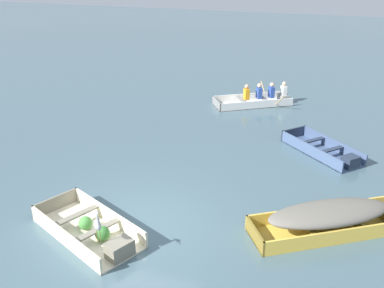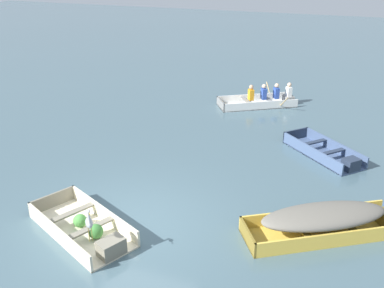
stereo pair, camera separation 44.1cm
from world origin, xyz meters
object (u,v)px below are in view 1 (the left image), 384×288
at_px(skiff_slate_blue_mid_moored, 324,151).
at_px(rowboat_white_with_crew, 258,99).
at_px(skiff_yellow_near_moored, 330,216).
at_px(dinghy_cream_foreground, 92,231).
at_px(heron_on_dinghy, 97,224).

distance_m(skiff_slate_blue_mid_moored, rowboat_white_with_crew, 5.06).
distance_m(skiff_yellow_near_moored, rowboat_white_with_crew, 8.88).
xyz_separation_m(skiff_yellow_near_moored, rowboat_white_with_crew, (-3.23, 8.27, -0.16)).
bearing_deg(skiff_slate_blue_mid_moored, rowboat_white_with_crew, 124.97).
distance_m(dinghy_cream_foreground, skiff_yellow_near_moored, 5.34).
distance_m(skiff_yellow_near_moored, heron_on_dinghy, 5.10).
distance_m(skiff_slate_blue_mid_moored, heron_on_dinghy, 7.85).
height_order(dinghy_cream_foreground, rowboat_white_with_crew, rowboat_white_with_crew).
xyz_separation_m(skiff_yellow_near_moored, skiff_slate_blue_mid_moored, (-0.33, 4.13, -0.25)).
distance_m(rowboat_white_with_crew, heron_on_dinghy, 10.91).
bearing_deg(dinghy_cream_foreground, rowboat_white_with_crew, 80.36).
height_order(skiff_slate_blue_mid_moored, heron_on_dinghy, heron_on_dinghy).
bearing_deg(dinghy_cream_foreground, skiff_slate_blue_mid_moored, 52.61).
bearing_deg(rowboat_white_with_crew, skiff_slate_blue_mid_moored, -55.03).
bearing_deg(dinghy_cream_foreground, skiff_yellow_near_moored, 21.30).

